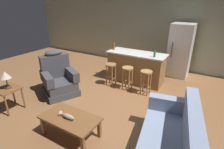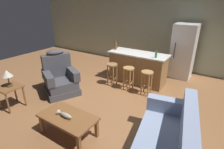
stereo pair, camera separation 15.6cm
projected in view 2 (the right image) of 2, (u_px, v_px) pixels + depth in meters
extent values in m
plane|color=brown|center=(114.00, 99.00, 4.62)|extent=(12.00, 12.00, 0.00)
cube|color=#9EA88E|center=(159.00, 33.00, 6.53)|extent=(12.00, 0.05, 2.60)
cube|color=brown|center=(68.00, 117.00, 3.27)|extent=(1.10, 0.60, 0.04)
cube|color=brown|center=(42.00, 124.00, 3.41)|extent=(0.06, 0.06, 0.38)
cube|color=brown|center=(79.00, 145.00, 2.92)|extent=(0.06, 0.06, 0.38)
cube|color=brown|center=(61.00, 112.00, 3.78)|extent=(0.06, 0.06, 0.38)
cube|color=brown|center=(97.00, 128.00, 3.29)|extent=(0.06, 0.06, 0.38)
cube|color=#4C3823|center=(66.00, 117.00, 3.22)|extent=(0.22, 0.07, 0.01)
ellipsoid|color=#9E937F|center=(66.00, 115.00, 3.21)|extent=(0.28, 0.09, 0.09)
cone|color=#9E937F|center=(60.00, 112.00, 3.29)|extent=(0.06, 0.10, 0.10)
cube|color=#8493B2|center=(162.00, 147.00, 2.71)|extent=(1.17, 2.02, 0.22)
cube|color=#8493B2|center=(188.00, 134.00, 2.45)|extent=(0.55, 1.90, 0.52)
cube|color=#8493B2|center=(170.00, 106.00, 3.33)|extent=(0.86, 0.35, 0.28)
cube|color=#3D3D42|center=(62.00, 90.00, 4.92)|extent=(1.13, 1.13, 0.18)
cube|color=#3D3D42|center=(61.00, 83.00, 4.84)|extent=(1.05, 1.03, 0.24)
cube|color=#3D3D42|center=(57.00, 65.00, 4.91)|extent=(0.55, 0.78, 0.64)
ellipsoid|color=#3D3D42|center=(55.00, 52.00, 4.76)|extent=(0.44, 0.53, 0.16)
cube|color=#3D3D42|center=(72.00, 73.00, 4.88)|extent=(0.79, 0.52, 0.26)
cube|color=#3D3D42|center=(48.00, 78.00, 4.57)|extent=(0.79, 0.52, 0.26)
cube|color=brown|center=(9.00, 87.00, 4.09)|extent=(0.48, 0.48, 0.04)
cylinder|color=brown|center=(8.00, 104.00, 3.94)|extent=(0.04, 0.04, 0.52)
cylinder|color=brown|center=(15.00, 92.00, 4.45)|extent=(0.04, 0.04, 0.52)
cylinder|color=brown|center=(24.00, 96.00, 4.25)|extent=(0.04, 0.04, 0.52)
cylinder|color=#4C3823|center=(10.00, 86.00, 4.09)|extent=(0.14, 0.14, 0.03)
cylinder|color=#4C3823|center=(9.00, 81.00, 4.04)|extent=(0.02, 0.02, 0.22)
cone|color=#BCB29E|center=(7.00, 73.00, 3.96)|extent=(0.24, 0.24, 0.16)
cube|color=olive|center=(137.00, 68.00, 5.49)|extent=(1.71, 0.63, 0.91)
cube|color=silver|center=(138.00, 54.00, 5.31)|extent=(1.80, 0.70, 0.04)
cylinder|color=olive|center=(112.00, 65.00, 5.20)|extent=(0.32, 0.32, 0.04)
torus|color=olive|center=(112.00, 78.00, 5.37)|extent=(0.23, 0.23, 0.02)
cylinder|color=olive|center=(108.00, 75.00, 5.30)|extent=(0.04, 0.04, 0.64)
cylinder|color=olive|center=(113.00, 77.00, 5.20)|extent=(0.04, 0.04, 0.64)
cylinder|color=olive|center=(111.00, 73.00, 5.46)|extent=(0.04, 0.04, 0.64)
cylinder|color=olive|center=(117.00, 75.00, 5.35)|extent=(0.04, 0.04, 0.64)
cylinder|color=#A87A47|center=(129.00, 68.00, 4.92)|extent=(0.32, 0.32, 0.04)
torus|color=#A87A47|center=(128.00, 82.00, 5.09)|extent=(0.23, 0.23, 0.02)
cylinder|color=#A87A47|center=(124.00, 80.00, 5.02)|extent=(0.04, 0.04, 0.64)
cylinder|color=#A87A47|center=(130.00, 81.00, 4.92)|extent=(0.04, 0.04, 0.64)
cylinder|color=#A87A47|center=(127.00, 77.00, 5.17)|extent=(0.04, 0.04, 0.64)
cylinder|color=#A87A47|center=(133.00, 79.00, 5.07)|extent=(0.04, 0.04, 0.64)
cylinder|color=#A87A47|center=(147.00, 72.00, 4.63)|extent=(0.32, 0.32, 0.04)
torus|color=#A87A47|center=(146.00, 87.00, 4.80)|extent=(0.23, 0.23, 0.02)
cylinder|color=#A87A47|center=(141.00, 84.00, 4.74)|extent=(0.04, 0.04, 0.64)
cylinder|color=#A87A47|center=(148.00, 86.00, 4.64)|extent=(0.04, 0.04, 0.64)
cylinder|color=#A87A47|center=(144.00, 82.00, 4.89)|extent=(0.04, 0.04, 0.64)
cylinder|color=#A87A47|center=(151.00, 83.00, 4.79)|extent=(0.04, 0.04, 0.64)
cube|color=white|center=(183.00, 51.00, 5.73)|extent=(0.70, 0.66, 1.76)
cylinder|color=#333338|center=(174.00, 50.00, 5.52)|extent=(0.02, 0.02, 0.50)
cylinder|color=#2D6B38|center=(156.00, 55.00, 4.83)|extent=(0.06, 0.06, 0.17)
cylinder|color=#2D6B38|center=(156.00, 50.00, 4.79)|extent=(0.02, 0.02, 0.07)
cylinder|color=brown|center=(116.00, 46.00, 5.64)|extent=(0.08, 0.08, 0.22)
cylinder|color=brown|center=(116.00, 42.00, 5.58)|extent=(0.03, 0.03, 0.09)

